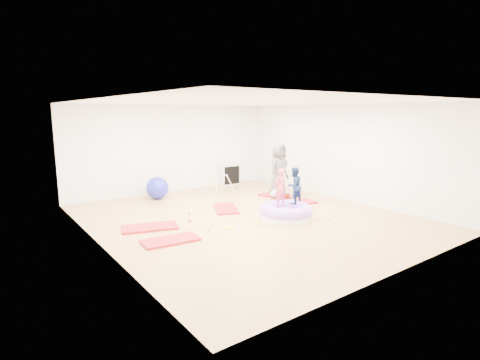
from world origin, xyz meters
TOP-DOWN VIEW (x-y plane):
  - room at (0.00, 0.00)m, footprint 7.01×8.01m
  - gym_mat_front_left at (-2.30, -0.47)m, footprint 1.17×0.66m
  - gym_mat_mid_left at (-2.28, 0.59)m, footprint 1.34×0.94m
  - gym_mat_center_back at (0.02, 0.97)m, footprint 0.99×1.25m
  - gym_mat_right at (1.92, 0.37)m, footprint 1.36×0.81m
  - gym_mat_rear_right at (2.16, 1.34)m, footprint 0.82×1.17m
  - inflatable_cushion at (0.71, -0.64)m, footprint 1.28×1.28m
  - child_pink at (0.52, -0.61)m, footprint 0.35×0.23m
  - child_navy at (1.01, -0.58)m, footprint 0.49×0.40m
  - adult_caregiver at (2.16, 1.28)m, footprint 0.89×0.70m
  - infant at (1.97, 1.13)m, footprint 0.40×0.40m
  - ball_pit_balls at (0.41, 0.16)m, footprint 3.93×3.18m
  - exercise_ball_blue at (-0.94, 3.22)m, footprint 0.67×0.67m
  - exercise_ball_orange at (-0.79, 3.60)m, footprint 0.36×0.36m
  - infant_play_gym at (1.06, 2.86)m, footprint 0.74×0.71m
  - cube_shelf at (2.07, 3.79)m, footprint 0.74×0.36m
  - balance_disc at (1.94, 0.50)m, footprint 0.33×0.33m
  - backpack at (1.77, 0.48)m, footprint 0.28×0.26m
  - yellow_toy at (-0.83, -0.45)m, footprint 0.22×0.22m

SIDE VIEW (x-z plane):
  - yellow_toy at x=-0.83m, z-range 0.00..0.03m
  - gym_mat_rear_right at x=2.16m, z-range 0.00..0.04m
  - gym_mat_center_back at x=0.02m, z-range 0.00..0.05m
  - gym_mat_front_left at x=-2.30m, z-range 0.00..0.05m
  - gym_mat_mid_left at x=-2.28m, z-range 0.00..0.05m
  - gym_mat_right at x=1.92m, z-range 0.00..0.05m
  - ball_pit_balls at x=0.41m, z-range 0.00..0.07m
  - balance_disc at x=1.94m, z-range 0.00..0.07m
  - backpack at x=1.77m, z-range 0.00..0.28m
  - inflatable_cushion at x=0.71m, z-range -0.04..0.36m
  - infant at x=1.97m, z-range 0.05..0.28m
  - exercise_ball_orange at x=-0.79m, z-range 0.00..0.36m
  - exercise_ball_blue at x=-0.94m, z-range 0.00..0.67m
  - cube_shelf at x=2.07m, z-range 0.00..0.74m
  - infant_play_gym at x=1.06m, z-range 0.10..0.67m
  - child_navy at x=1.01m, z-range 0.37..1.29m
  - child_pink at x=0.52m, z-range 0.37..1.30m
  - adult_caregiver at x=2.16m, z-range 0.04..1.64m
  - room at x=0.00m, z-range 0.00..2.80m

